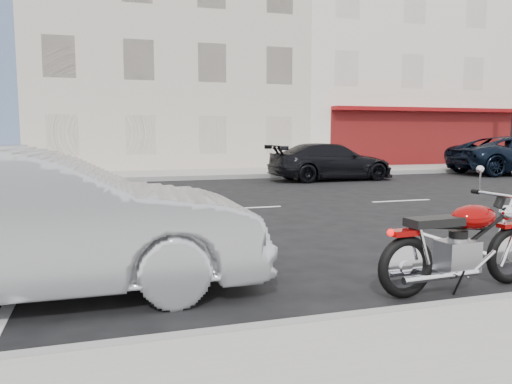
{
  "coord_description": "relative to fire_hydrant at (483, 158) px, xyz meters",
  "views": [
    {
      "loc": [
        -5.09,
        -10.63,
        1.67
      ],
      "look_at": [
        -2.9,
        -3.59,
        0.8
      ],
      "focal_mm": 35.0,
      "sensor_mm": 36.0,
      "label": 1
    }
  ],
  "objects": [
    {
      "name": "ground",
      "position": [
        -12.0,
        -8.5,
        -0.53
      ],
      "size": [
        120.0,
        120.0,
        0.0
      ],
      "primitive_type": "plane",
      "color": "black",
      "rests_on": "ground"
    },
    {
      "name": "sidewalk_far",
      "position": [
        -17.0,
        0.2,
        -0.45
      ],
      "size": [
        80.0,
        3.4,
        0.15
      ],
      "primitive_type": "cube",
      "color": "gray",
      "rests_on": "ground"
    },
    {
      "name": "curb_near",
      "position": [
        -17.0,
        -15.5,
        -0.45
      ],
      "size": [
        80.0,
        0.12,
        0.16
      ],
      "primitive_type": "cube",
      "color": "gray",
      "rests_on": "ground"
    },
    {
      "name": "curb_far",
      "position": [
        -17.0,
        -1.5,
        -0.45
      ],
      "size": [
        80.0,
        0.12,
        0.16
      ],
      "primitive_type": "cube",
      "color": "gray",
      "rests_on": "ground"
    },
    {
      "name": "bldg_cream",
      "position": [
        -14.0,
        7.8,
        5.22
      ],
      "size": [
        12.0,
        12.0,
        11.5
      ],
      "primitive_type": "cube",
      "color": "#BFB3A2",
      "rests_on": "ground"
    },
    {
      "name": "bldg_corner",
      "position": [
        -1.0,
        7.8,
        5.72
      ],
      "size": [
        14.0,
        12.0,
        12.5
      ],
      "primitive_type": "cube",
      "color": "beige",
      "rests_on": "ground"
    },
    {
      "name": "fire_hydrant",
      "position": [
        0.0,
        0.0,
        0.0
      ],
      "size": [
        0.2,
        0.2,
        0.72
      ],
      "color": "beige",
      "rests_on": "sidewalk_far"
    },
    {
      "name": "motorcycle",
      "position": [
        -12.75,
        -14.79,
        -0.06
      ],
      "size": [
        2.05,
        0.68,
        1.03
      ],
      "rotation": [
        0.0,
        0.0,
        0.06
      ],
      "color": "black",
      "rests_on": "ground"
    },
    {
      "name": "sedan_silver",
      "position": [
        -17.79,
        -13.77,
        0.24
      ],
      "size": [
        4.7,
        1.67,
        1.55
      ],
      "primitive_type": "imported",
      "rotation": [
        0.0,
        0.0,
        1.56
      ],
      "color": "#95989C",
      "rests_on": "ground"
    },
    {
      "name": "car_far",
      "position": [
        -9.25,
        -2.95,
        0.13
      ],
      "size": [
        4.59,
        1.99,
        1.32
      ],
      "primitive_type": "imported",
      "rotation": [
        0.0,
        0.0,
        1.6
      ],
      "color": "black",
      "rests_on": "ground"
    }
  ]
}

